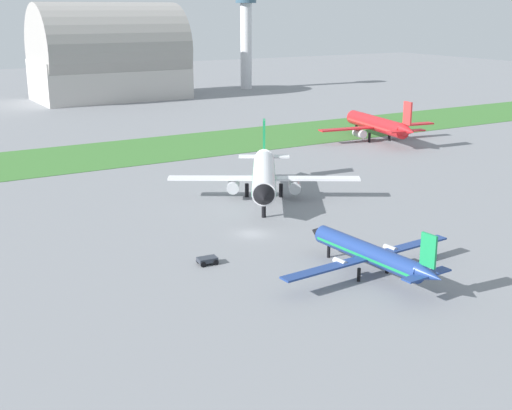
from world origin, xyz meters
The scene contains 8 objects.
ground_plane centered at (0.00, 0.00, 0.00)m, with size 600.00×600.00×0.00m, color gray.
grass_taxiway_strip centered at (0.00, 63.09, 0.04)m, with size 360.00×28.00×0.08m, color #3D7533.
airplane_foreground_turboprop centered at (4.15, -20.57, 2.80)m, with size 25.52×21.86×7.64m.
airplane_midfield_jet centered at (11.02, 14.97, 4.07)m, with size 28.46×28.47×11.30m.
airplane_parked_jet_far centered at (61.50, 45.59, 3.91)m, with size 30.63×30.17×10.86m.
baggage_cart_near_gate centered at (-10.84, -7.47, 0.57)m, with size 2.52×1.95×0.90m.
hangar_distant centered at (32.66, 154.14, 13.96)m, with size 50.38×31.72×32.67m.
control_tower centered at (89.30, 157.55, 21.58)m, with size 8.00×8.00×36.59m.
Camera 1 is at (-46.17, -79.15, 30.75)m, focal length 47.89 mm.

